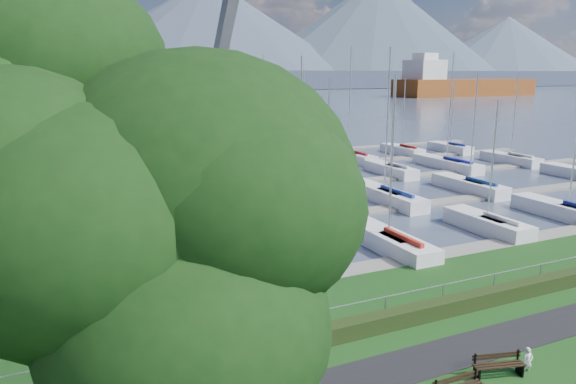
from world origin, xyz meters
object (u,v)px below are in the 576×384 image
crane (220,132)px  person (528,357)px  bench_right (498,365)px  tree (128,191)px

crane → person: bearing=-86.4°
bench_right → tree: (-12.06, -2.65, 7.83)m
bench_right → tree: tree is taller
bench_right → person: person is taller
crane → bench_right: bearing=-88.6°
bench_right → crane: bearing=105.7°
tree → crane: (11.64, 33.35, -2.92)m
person → bench_right: bearing=-179.3°
bench_right → tree: size_ratio=0.15×
crane → tree: bearing=-108.7°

